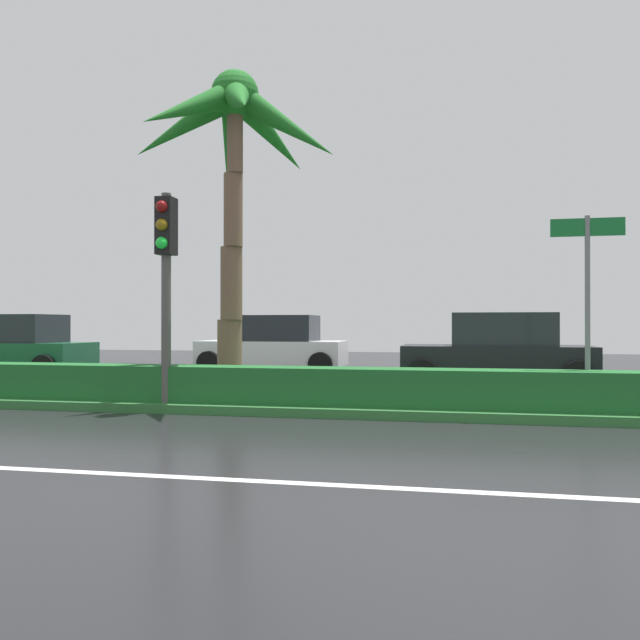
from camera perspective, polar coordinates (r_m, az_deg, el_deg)
The scene contains 10 objects.
ground_plane at distance 12.90m, azimuth 14.99°, elevation -7.07°, with size 90.00×42.00×0.10m, color black.
near_lane_divider_stripe at distance 6.02m, azimuth 18.88°, elevation -14.34°, with size 81.00×0.14×0.01m, color white.
median_strip at distance 11.90m, azimuth 15.27°, elevation -7.03°, with size 85.50×4.00×0.15m, color #2D6B33.
median_hedge at distance 10.47m, azimuth 15.73°, elevation -5.88°, with size 76.50×0.70×0.60m.
palm_tree_mid_left at distance 12.93m, azimuth -7.56°, elevation 15.23°, with size 4.19×4.16×6.13m.
traffic_signal_median_left at distance 11.18m, azimuth -13.36°, elevation 5.28°, with size 0.28×0.43×3.49m.
street_name_sign at distance 10.96m, azimuth 22.37°, elevation 2.91°, with size 1.10×0.08×3.00m.
car_in_traffic_leading at distance 19.67m, azimuth -25.32°, elevation -2.17°, with size 4.30×2.02×1.72m.
car_in_traffic_second at distance 19.41m, azimuth -4.07°, elevation -2.23°, with size 4.30×2.02×1.72m.
car_in_traffic_third at distance 15.70m, azimuth 15.31°, elevation -2.66°, with size 4.30×2.02×1.72m.
Camera 1 is at (-0.72, -3.79, 1.46)m, focal length 36.55 mm.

